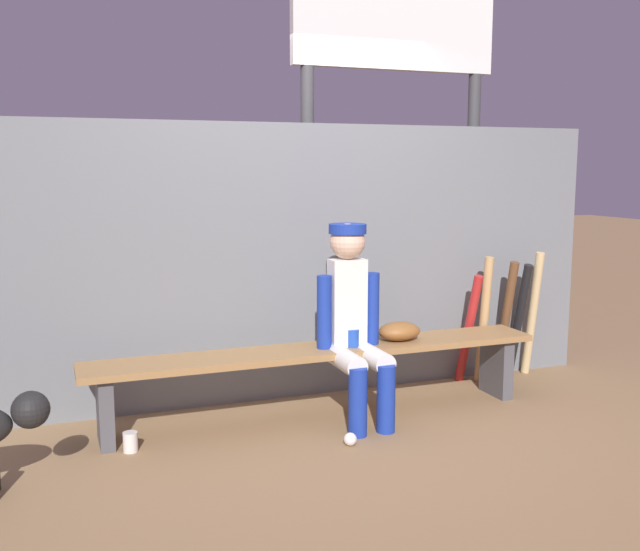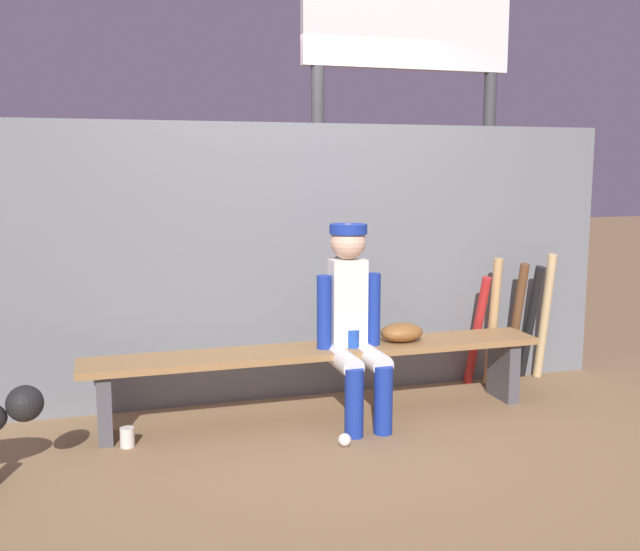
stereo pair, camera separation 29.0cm
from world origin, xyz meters
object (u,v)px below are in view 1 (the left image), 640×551
object	(u,v)px
baseball	(350,439)
bat_wood_dark	(505,320)
cup_on_ground	(130,442)
bat_aluminum_black	(519,319)
scoreboard	(403,69)
baseball_glove	(399,331)
player_seated	(354,316)
bat_wood_tan	(484,320)
bat_wood_natural	(533,314)
dugout_bench	(320,362)
cup_on_bench	(353,338)
bat_aluminum_red	(469,329)

from	to	relation	value
baseball	bat_wood_dark	bearing A→B (deg)	27.02
cup_on_ground	bat_aluminum_black	bearing A→B (deg)	9.95
bat_aluminum_black	scoreboard	distance (m)	2.10
baseball_glove	baseball	world-z (taller)	baseball_glove
player_seated	baseball	bearing A→B (deg)	-115.36
bat_wood_dark	bat_aluminum_black	distance (m)	0.16
bat_aluminum_black	baseball	distance (m)	1.95
baseball_glove	scoreboard	xyz separation A→B (m)	(0.55, 1.10, 1.79)
player_seated	scoreboard	xyz separation A→B (m)	(0.92, 1.21, 1.64)
bat_wood_tan	bat_wood_natural	bearing A→B (deg)	4.54
baseball_glove	bat_wood_dark	bearing A→B (deg)	16.11
bat_aluminum_black	scoreboard	world-z (taller)	scoreboard
dugout_bench	cup_on_ground	bearing A→B (deg)	-172.19
bat_wood_natural	scoreboard	bearing A→B (deg)	132.08
bat_wood_natural	scoreboard	xyz separation A→B (m)	(-0.71, 0.79, 1.82)
bat_aluminum_black	dugout_bench	bearing A→B (deg)	-168.60
cup_on_ground	scoreboard	bearing A→B (deg)	29.12
baseball	scoreboard	xyz separation A→B (m)	(1.11, 1.61, 2.25)
dugout_bench	bat_wood_natural	bearing A→B (deg)	9.96
bat_wood_dark	bat_wood_natural	bearing A→B (deg)	5.78
baseball	cup_on_bench	size ratio (longest dim) A/B	0.67
scoreboard	bat_aluminum_black	bearing A→B (deg)	-51.30
dugout_bench	bat_wood_natural	distance (m)	1.84
bat_aluminum_black	baseball	world-z (taller)	bat_aluminum_black
dugout_bench	bat_wood_dark	size ratio (longest dim) A/B	3.25
bat_aluminum_red	scoreboard	bearing A→B (deg)	100.42
baseball	scoreboard	bearing A→B (deg)	55.48
bat_wood_tan	bat_wood_natural	size ratio (longest dim) A/B	0.98
bat_wood_tan	bat_aluminum_red	bearing A→B (deg)	173.87
player_seated	scoreboard	distance (m)	2.24
bat_wood_tan	bat_wood_natural	world-z (taller)	bat_wood_natural
bat_wood_tan	scoreboard	xyz separation A→B (m)	(-0.27, 0.82, 1.83)
bat_aluminum_black	baseball_glove	bearing A→B (deg)	-163.52
baseball_glove	bat_wood_dark	world-z (taller)	bat_wood_dark
player_seated	cup_on_bench	bearing A→B (deg)	73.88
bat_aluminum_black	cup_on_ground	distance (m)	2.94
bat_aluminum_red	baseball	distance (m)	1.53
bat_wood_tan	cup_on_ground	world-z (taller)	bat_wood_tan
scoreboard	baseball_glove	bearing A→B (deg)	-116.65
baseball_glove	bat_wood_dark	distance (m)	1.05
bat_wood_tan	scoreboard	world-z (taller)	scoreboard
bat_wood_tan	bat_aluminum_black	bearing A→B (deg)	10.22
bat_aluminum_red	cup_on_bench	distance (m)	1.11
bat_wood_dark	bat_wood_natural	xyz separation A→B (m)	(0.25, 0.03, 0.03)
baseball_glove	cup_on_bench	xyz separation A→B (m)	(-0.35, -0.05, -0.01)
baseball_glove	bat_wood_natural	distance (m)	1.30
dugout_bench	bat_wood_dark	world-z (taller)	bat_wood_dark
cup_on_ground	scoreboard	xyz separation A→B (m)	(2.27, 1.26, 2.24)
bat_wood_natural	cup_on_ground	world-z (taller)	bat_wood_natural
player_seated	cup_on_ground	xyz separation A→B (m)	(-1.35, -0.05, -0.59)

